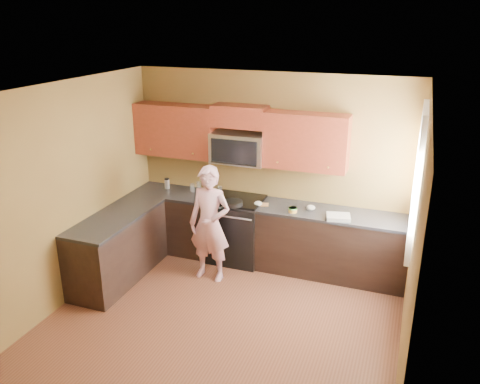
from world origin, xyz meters
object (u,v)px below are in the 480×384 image
at_px(stove, 236,229).
at_px(microwave, 239,162).
at_px(woman, 210,224).
at_px(travel_mug, 167,188).
at_px(butter_tub, 293,212).
at_px(frying_pan, 233,205).

xyz_separation_m(stove, microwave, (0.00, 0.12, 0.97)).
relative_size(woman, travel_mug, 9.84).
bearing_deg(stove, woman, -101.97).
distance_m(woman, butter_tub, 1.12).
distance_m(stove, woman, 0.72).
xyz_separation_m(butter_tub, travel_mug, (-2.03, 0.27, -0.00)).
relative_size(butter_tub, travel_mug, 0.72).
xyz_separation_m(microwave, frying_pan, (0.05, -0.38, -0.50)).
relative_size(stove, woman, 0.60).
bearing_deg(stove, travel_mug, 174.28).
xyz_separation_m(stove, butter_tub, (0.87, -0.15, 0.45)).
bearing_deg(frying_pan, travel_mug, -175.73).
distance_m(microwave, butter_tub, 1.06).
bearing_deg(woman, stove, 80.03).
bearing_deg(travel_mug, butter_tub, -7.56).
xyz_separation_m(frying_pan, travel_mug, (-1.21, 0.37, -0.03)).
height_order(microwave, butter_tub, microwave).
relative_size(stove, microwave, 1.25).
bearing_deg(frying_pan, woman, -95.35).
relative_size(frying_pan, travel_mug, 2.91).
height_order(frying_pan, travel_mug, travel_mug).
xyz_separation_m(stove, travel_mug, (-1.16, 0.12, 0.44)).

